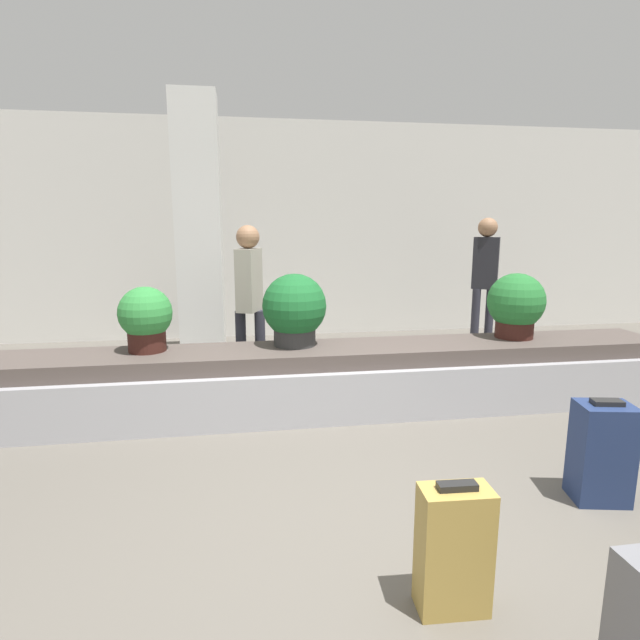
% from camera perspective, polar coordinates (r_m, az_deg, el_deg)
% --- Properties ---
extents(ground_plane, '(18.00, 18.00, 0.00)m').
position_cam_1_polar(ground_plane, '(3.14, 5.47, -21.91)').
color(ground_plane, '#59544C').
extents(back_wall, '(18.00, 0.06, 3.20)m').
position_cam_1_polar(back_wall, '(7.66, -3.89, 10.14)').
color(back_wall, beige).
rests_on(back_wall, ground_plane).
extents(carousel, '(6.88, 0.82, 0.60)m').
position_cam_1_polar(carousel, '(4.61, 0.00, -6.91)').
color(carousel, '#9E9EA3').
rests_on(carousel, ground_plane).
extents(pillar, '(0.53, 0.53, 3.20)m').
position_cam_1_polar(pillar, '(6.31, -13.64, 9.71)').
color(pillar, silver).
rests_on(pillar, ground_plane).
extents(suitcase_0, '(0.36, 0.30, 0.65)m').
position_cam_1_polar(suitcase_0, '(3.62, 29.48, -13.02)').
color(suitcase_0, navy).
rests_on(suitcase_0, ground_plane).
extents(suitcase_2, '(0.32, 0.19, 0.61)m').
position_cam_1_polar(suitcase_2, '(2.48, 15.02, -23.98)').
color(suitcase_2, '#A3843D').
rests_on(suitcase_2, ground_plane).
extents(potted_plant_0, '(0.46, 0.46, 0.57)m').
position_cam_1_polar(potted_plant_0, '(4.58, -19.31, 0.23)').
color(potted_plant_0, '#381914').
rests_on(potted_plant_0, carousel).
extents(potted_plant_1, '(0.59, 0.59, 0.66)m').
position_cam_1_polar(potted_plant_1, '(4.54, -2.94, 1.21)').
color(potted_plant_1, '#2D2D2D').
rests_on(potted_plant_1, carousel).
extents(potted_plant_2, '(0.54, 0.54, 0.63)m').
position_cam_1_polar(potted_plant_2, '(5.21, 21.48, 1.62)').
color(potted_plant_2, '#381914').
rests_on(potted_plant_2, carousel).
extents(traveler_0, '(0.31, 0.36, 1.69)m').
position_cam_1_polar(traveler_0, '(5.21, -8.08, 3.21)').
color(traveler_0, '#282833').
rests_on(traveler_0, ground_plane).
extents(traveler_1, '(0.37, 0.32, 1.78)m').
position_cam_1_polar(traveler_1, '(6.97, 18.34, 5.25)').
color(traveler_1, '#282833').
rests_on(traveler_1, ground_plane).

